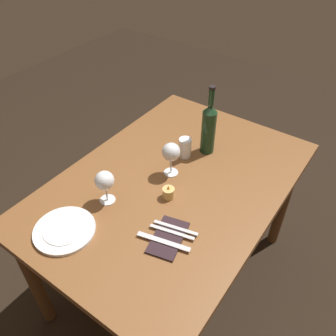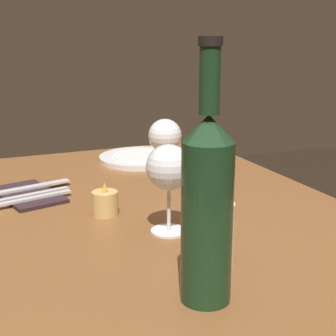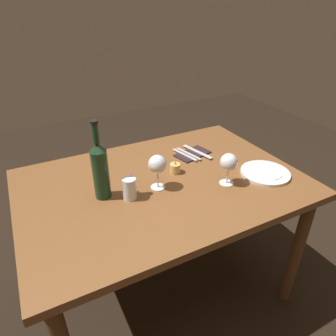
{
  "view_description": "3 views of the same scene",
  "coord_description": "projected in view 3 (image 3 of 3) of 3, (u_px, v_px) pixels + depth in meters",
  "views": [
    {
      "loc": [
        0.94,
        0.64,
        1.8
      ],
      "look_at": [
        -0.01,
        -0.03,
        0.79
      ],
      "focal_mm": 37.22,
      "sensor_mm": 36.0,
      "label": 1
    },
    {
      "loc": [
        -0.84,
        0.3,
        1.1
      ],
      "look_at": [
        0.03,
        -0.07,
        0.84
      ],
      "focal_mm": 54.81,
      "sensor_mm": 36.0,
      "label": 2
    },
    {
      "loc": [
        -0.53,
        -1.07,
        1.5
      ],
      "look_at": [
        0.01,
        -0.04,
        0.83
      ],
      "focal_mm": 32.1,
      "sensor_mm": 36.0,
      "label": 3
    }
  ],
  "objects": [
    {
      "name": "folded_napkin",
      "position": [
        193.0,
        154.0,
        1.65
      ],
      "size": [
        0.21,
        0.15,
        0.01
      ],
      "color": "#2D1E23",
      "rests_on": "dining_table"
    },
    {
      "name": "votive_candle",
      "position": [
        175.0,
        168.0,
        1.47
      ],
      "size": [
        0.05,
        0.05,
        0.07
      ],
      "color": "#DBB266",
      "rests_on": "dining_table"
    },
    {
      "name": "fork_outer",
      "position": [
        185.0,
        155.0,
        1.63
      ],
      "size": [
        0.06,
        0.18,
        0.0
      ],
      "color": "silver",
      "rests_on": "folded_napkin"
    },
    {
      "name": "dinner_plate",
      "position": [
        265.0,
        173.0,
        1.47
      ],
      "size": [
        0.24,
        0.24,
        0.02
      ],
      "color": "white",
      "rests_on": "dining_table"
    },
    {
      "name": "dining_table",
      "position": [
        163.0,
        197.0,
        1.46
      ],
      "size": [
        1.3,
        0.9,
        0.74
      ],
      "color": "brown",
      "rests_on": "ground"
    },
    {
      "name": "wine_glass_left",
      "position": [
        157.0,
        165.0,
        1.31
      ],
      "size": [
        0.08,
        0.08,
        0.16
      ],
      "color": "white",
      "rests_on": "dining_table"
    },
    {
      "name": "wine_glass_right",
      "position": [
        229.0,
        163.0,
        1.34
      ],
      "size": [
        0.08,
        0.08,
        0.15
      ],
      "color": "white",
      "rests_on": "dining_table"
    },
    {
      "name": "ground_plane",
      "position": [
        164.0,
        286.0,
        1.78
      ],
      "size": [
        6.0,
        6.0,
        0.0
      ],
      "primitive_type": "plane",
      "color": "black"
    },
    {
      "name": "table_knife",
      "position": [
        197.0,
        152.0,
        1.66
      ],
      "size": [
        0.07,
        0.21,
        0.0
      ],
      "color": "silver",
      "rests_on": "folded_napkin"
    },
    {
      "name": "fork_inner",
      "position": [
        189.0,
        154.0,
        1.64
      ],
      "size": [
        0.06,
        0.18,
        0.0
      ],
      "color": "silver",
      "rests_on": "folded_napkin"
    },
    {
      "name": "wine_bottle",
      "position": [
        100.0,
        169.0,
        1.24
      ],
      "size": [
        0.07,
        0.07,
        0.35
      ],
      "color": "#19381E",
      "rests_on": "dining_table"
    },
    {
      "name": "water_tumbler",
      "position": [
        130.0,
        189.0,
        1.27
      ],
      "size": [
        0.06,
        0.06,
        0.1
      ],
      "color": "white",
      "rests_on": "dining_table"
    }
  ]
}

